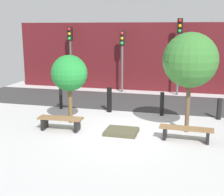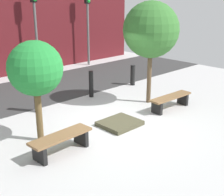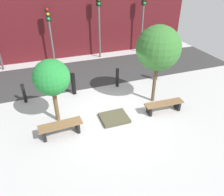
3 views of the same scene
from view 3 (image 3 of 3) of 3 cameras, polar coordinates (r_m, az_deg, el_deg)
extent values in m
plane|color=#B5B5B5|center=(9.17, 0.40, -5.17)|extent=(18.00, 18.00, 0.00)
cube|color=#353535|center=(13.05, -6.76, 6.55)|extent=(18.00, 3.79, 0.01)
cube|color=#511419|center=(15.34, -10.23, 17.80)|extent=(16.20, 0.50, 3.89)
cube|color=black|center=(8.43, -17.30, -8.95)|extent=(0.12, 0.47, 0.41)
cube|color=black|center=(8.53, -9.03, -7.17)|extent=(0.12, 0.47, 0.41)
cube|color=brown|center=(8.31, -13.33, -6.82)|extent=(1.62, 0.54, 0.06)
cube|color=black|center=(9.40, 9.70, -3.17)|extent=(0.12, 0.40, 0.39)
cube|color=black|center=(10.02, 16.68, -1.76)|extent=(0.12, 0.40, 0.39)
cube|color=brown|center=(9.57, 13.47, -1.32)|extent=(1.73, 0.48, 0.06)
cube|color=#484530|center=(9.06, 0.61, -5.20)|extent=(1.11, 0.97, 0.12)
cylinder|color=brown|center=(8.90, -14.48, -1.48)|extent=(0.17, 0.17, 1.56)
sphere|color=#228134|center=(8.34, -15.53, 5.19)|extent=(1.37, 1.37, 1.37)
cylinder|color=brown|center=(9.97, 11.05, 4.31)|extent=(0.15, 0.15, 2.02)
sphere|color=#35702E|center=(9.38, 12.02, 12.61)|extent=(1.87, 1.87, 1.87)
cylinder|color=black|center=(10.71, -22.00, 1.14)|extent=(0.15, 0.15, 0.93)
cylinder|color=black|center=(10.74, -10.05, 3.66)|extent=(0.21, 0.21, 1.09)
cylinder|color=black|center=(11.29, 1.39, 5.33)|extent=(0.17, 0.17, 0.99)
cylinder|color=black|center=(12.25, 11.45, 6.56)|extent=(0.20, 0.20, 0.86)
cylinder|color=#575757|center=(14.31, -15.64, 15.18)|extent=(0.12, 0.12, 3.41)
cube|color=black|center=(14.02, -16.46, 20.32)|extent=(0.28, 0.16, 0.78)
sphere|color=red|center=(13.87, -16.58, 21.29)|extent=(0.17, 0.17, 0.17)
sphere|color=orange|center=(13.92, -16.41, 20.25)|extent=(0.17, 0.17, 0.17)
sphere|color=green|center=(13.96, -16.24, 19.21)|extent=(0.17, 0.17, 0.17)
cylinder|color=#565656|center=(14.77, -3.35, 18.07)|extent=(0.12, 0.12, 4.08)
sphere|color=green|center=(14.41, -3.40, 23.35)|extent=(0.17, 0.17, 0.17)
cylinder|color=#5C5C5C|center=(15.92, 7.93, 18.61)|extent=(0.12, 0.12, 3.96)
sphere|color=green|center=(15.58, 8.51, 23.29)|extent=(0.17, 0.17, 0.17)
camera|label=1|loc=(6.14, 92.93, -22.82)|focal=50.00mm
camera|label=2|loc=(3.99, -79.45, -25.81)|focal=50.00mm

